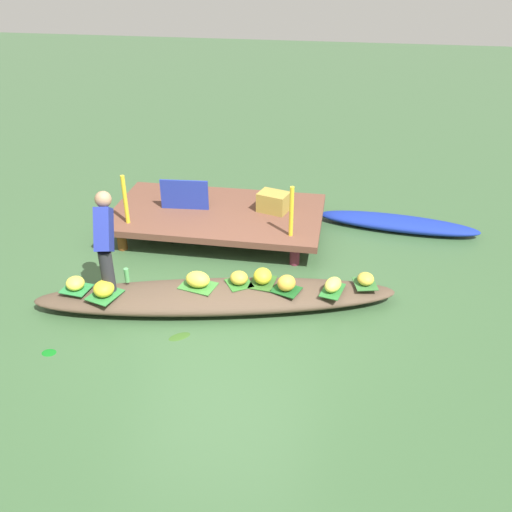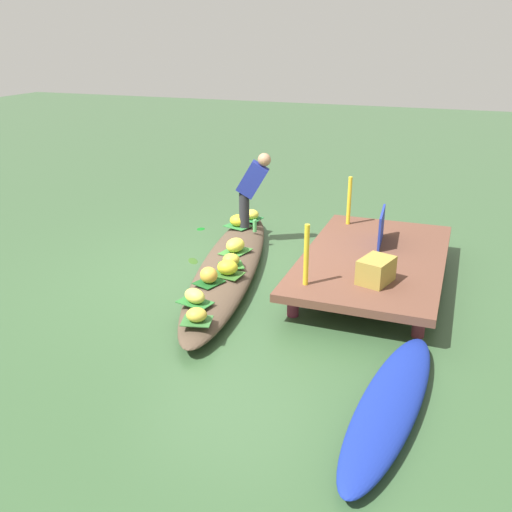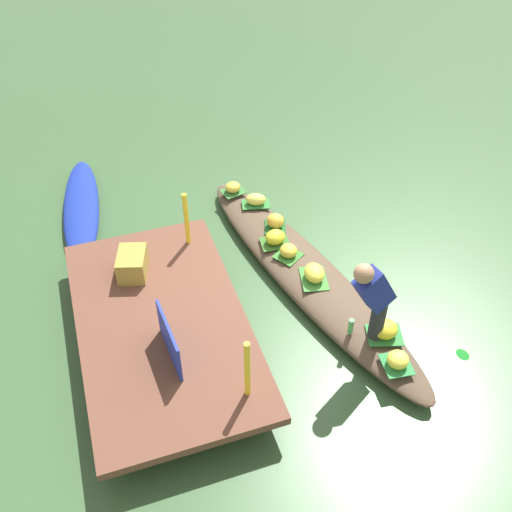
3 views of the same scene
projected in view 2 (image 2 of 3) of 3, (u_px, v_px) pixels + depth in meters
canal_water at (229, 275)px, 7.91m from camera, size 40.00×40.00×0.00m
dock_platform at (374, 260)px, 7.55m from camera, size 3.20×1.80×0.39m
vendor_boat at (229, 266)px, 7.86m from camera, size 4.58×1.70×0.26m
moored_boat at (390, 404)px, 5.01m from camera, size 2.53×0.77×0.20m
leaf_mat_0 at (236, 251)px, 8.02m from camera, size 0.49×0.40×0.01m
banana_bunch_0 at (236, 245)px, 7.98m from camera, size 0.34×0.29×0.19m
leaf_mat_1 at (195, 302)px, 6.51m from camera, size 0.32×0.43×0.01m
banana_bunch_1 at (195, 296)px, 6.48m from camera, size 0.28×0.33×0.17m
leaf_mat_2 at (209, 282)px, 7.03m from camera, size 0.40×0.37×0.01m
banana_bunch_2 at (209, 275)px, 6.99m from camera, size 0.31×0.32×0.20m
leaf_mat_3 at (228, 274)px, 7.27m from camera, size 0.33×0.40×0.01m
banana_bunch_3 at (228, 267)px, 7.23m from camera, size 0.27×0.30×0.19m
leaf_mat_4 at (252, 219)px, 9.40m from camera, size 0.36×0.33×0.01m
banana_bunch_4 at (252, 214)px, 9.37m from camera, size 0.31×0.31×0.16m
leaf_mat_5 at (231, 265)px, 7.54m from camera, size 0.41×0.42×0.01m
banana_bunch_5 at (231, 260)px, 7.51m from camera, size 0.29×0.28×0.16m
leaf_mat_6 at (238, 226)px, 9.07m from camera, size 0.42×0.46×0.01m
banana_bunch_6 at (238, 220)px, 9.04m from camera, size 0.31×0.32×0.18m
leaf_mat_7 at (197, 321)px, 6.10m from camera, size 0.34×0.37×0.01m
banana_bunch_7 at (197, 315)px, 6.07m from camera, size 0.24×0.26×0.15m
vendor_person at (252, 186)px, 8.75m from camera, size 0.28×0.54×1.19m
water_bottle at (255, 226)px, 8.79m from camera, size 0.06×0.06×0.19m
market_banner at (381, 227)px, 7.88m from camera, size 0.73×0.08×0.47m
railing_post_west at (349, 201)px, 8.63m from camera, size 0.06×0.06×0.74m
railing_post_east at (306, 255)px, 6.54m from camera, size 0.06×0.06×0.74m
produce_crate at (376, 270)px, 6.68m from camera, size 0.51×0.43×0.29m
drifting_plant_0 at (193, 261)px, 8.39m from camera, size 0.29×0.27×0.01m
drifting_plant_1 at (201, 229)px, 9.74m from camera, size 0.17×0.14×0.01m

